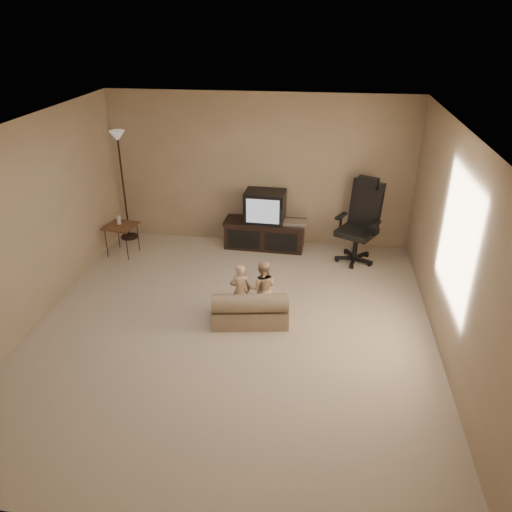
{
  "coord_description": "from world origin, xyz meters",
  "views": [
    {
      "loc": [
        1.01,
        -5.13,
        3.61
      ],
      "look_at": [
        0.23,
        0.6,
        0.75
      ],
      "focal_mm": 35.0,
      "sensor_mm": 36.0,
      "label": 1
    }
  ],
  "objects": [
    {
      "name": "floor",
      "position": [
        0.0,
        0.0,
        0.0
      ],
      "size": [
        5.5,
        5.5,
        0.0
      ],
      "primitive_type": "plane",
      "color": "beige",
      "rests_on": "ground"
    },
    {
      "name": "floor_lamp",
      "position": [
        -2.3,
        2.55,
        1.37
      ],
      "size": [
        0.29,
        0.29,
        1.88
      ],
      "color": "black",
      "rests_on": "floor"
    },
    {
      "name": "side_table",
      "position": [
        -2.15,
        1.91,
        0.49
      ],
      "size": [
        0.53,
        0.53,
        0.69
      ],
      "rotation": [
        0.0,
        0.0,
        -0.15
      ],
      "color": "brown",
      "rests_on": "floor"
    },
    {
      "name": "tv_stand",
      "position": [
        0.12,
        2.49,
        0.41
      ],
      "size": [
        1.38,
        0.56,
        0.98
      ],
      "rotation": [
        0.0,
        0.0,
        -0.04
      ],
      "color": "black",
      "rests_on": "floor"
    },
    {
      "name": "room_shell",
      "position": [
        0.0,
        0.0,
        1.52
      ],
      "size": [
        5.5,
        5.5,
        5.5
      ],
      "color": "silver",
      "rests_on": "floor"
    },
    {
      "name": "toddler_right",
      "position": [
        0.34,
        0.4,
        0.39
      ],
      "size": [
        0.4,
        0.24,
        0.78
      ],
      "primitive_type": "imported",
      "rotation": [
        0.0,
        0.0,
        3.22
      ],
      "color": "#DBB089",
      "rests_on": "floor"
    },
    {
      "name": "child_sofa",
      "position": [
        0.2,
        0.19,
        0.19
      ],
      "size": [
        1.04,
        0.69,
        0.47
      ],
      "rotation": [
        0.0,
        0.0,
        0.16
      ],
      "color": "gray",
      "rests_on": "floor"
    },
    {
      "name": "toddler_left",
      "position": [
        0.06,
        0.34,
        0.37
      ],
      "size": [
        0.32,
        0.27,
        0.75
      ],
      "primitive_type": "imported",
      "rotation": [
        0.0,
        0.0,
        3.46
      ],
      "color": "#DBB089",
      "rests_on": "floor"
    },
    {
      "name": "office_chair",
      "position": [
        1.64,
        2.22,
        0.48
      ],
      "size": [
        0.83,
        0.84,
        1.33
      ],
      "rotation": [
        0.0,
        0.0,
        -0.5
      ],
      "color": "black",
      "rests_on": "floor"
    }
  ]
}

